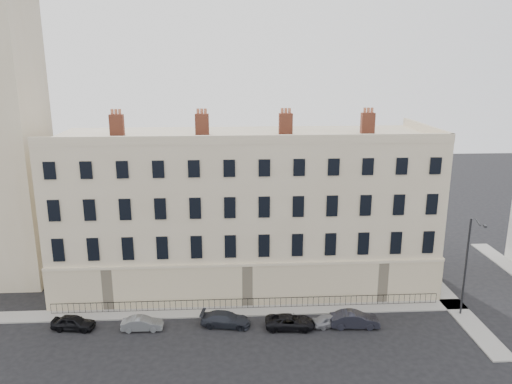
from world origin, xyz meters
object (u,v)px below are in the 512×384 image
Objects in this scene: car_a at (73,323)px; streetlamp at (467,263)px; car_c at (226,319)px; car_e at (331,320)px; car_b at (142,324)px; car_f at (354,319)px; car_d at (290,322)px.

car_a is 33.94m from streetlamp.
car_e is at bearing -83.83° from car_c.
car_b is 0.38× the size of streetlamp.
car_c is at bearing 89.02° from car_f.
car_b reaches higher than car_e.
car_b is 15.92m from car_e.
streetlamp is at bearing -81.16° from car_a.
car_f reaches higher than car_c.
car_a is 12.77m from car_c.
car_c is 0.47× the size of streetlamp.
car_f is (23.66, -1.01, 0.07)m from car_a.
car_d is at bearing 82.17° from car_e.
car_c is at bearing -82.75° from car_a.
streetlamp is at bearing -81.15° from car_d.
car_c is at bearing 76.44° from car_e.
car_f is at bearing -156.41° from streetlamp.
car_d is at bearing -92.08° from car_b.
car_f is at bearing -87.03° from car_d.
car_c reaches higher than car_b.
car_b is at bearing 91.38° from car_f.
car_f is (10.89, -0.80, 0.06)m from car_c.
streetlamp reaches higher than car_d.
car_a is 23.68m from car_f.
streetlamp is (33.66, 0.39, 4.37)m from car_a.
car_e is at bearing 86.29° from car_f.
car_e is (21.69, -0.77, -0.08)m from car_a.
car_d is 1.33× the size of car_e.
car_c reaches higher than car_d.
car_b is 28.24m from streetlamp.
car_d reaches higher than car_b.
streetlamp reaches higher than car_b.
car_a reaches higher than car_b.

